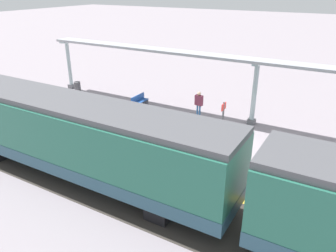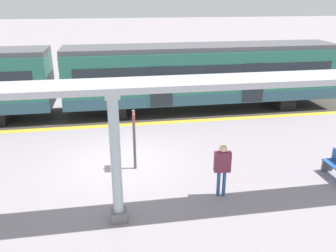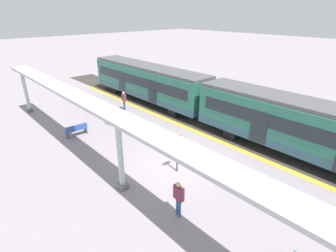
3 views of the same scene
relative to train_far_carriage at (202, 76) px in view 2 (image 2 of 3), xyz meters
The scene contains 8 objects.
ground_plane 7.59m from the train_far_carriage, 38.57° to the right, with size 176.00×176.00×0.00m, color gray.
tactile_edge_strip 5.26m from the train_far_carriage, 68.62° to the right, with size 0.40×37.92×0.01m, color gold.
trackbed 4.94m from the train_far_carriage, 90.06° to the right, with size 3.20×49.92×0.01m, color #38332D.
train_far_carriage is the anchor object (origin of this frame).
canopy_pillar_second 10.64m from the train_far_carriage, 27.05° to the right, with size 1.10×0.44×3.75m.
canopy_beam 10.77m from the train_far_carriage, 26.52° to the right, with size 1.20×30.25×0.16m, color #A8AAB2.
platform_info_sign 7.65m from the train_far_carriage, 32.74° to the right, with size 0.56×0.10×2.20m.
passenger_by_the_benches 8.92m from the train_far_carriage, 10.75° to the right, with size 0.28×0.52×1.73m.
Camera 2 is at (12.15, -0.31, 5.89)m, focal length 37.75 mm.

